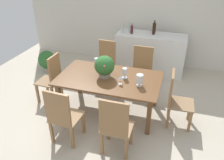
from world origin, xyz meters
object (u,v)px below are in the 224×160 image
(crystal_vase_left, at_px, (125,72))
(wine_bottle_dark, at_px, (154,28))
(chair_far_left, at_px, (106,61))
(wine_bottle_tall, at_px, (154,31))
(chair_foot_end, at_px, (175,97))
(wine_glass, at_px, (120,78))
(chair_far_right, at_px, (142,67))
(potted_plant_floor, at_px, (47,61))
(flower_centerpiece, at_px, (104,66))
(chair_head_end, at_px, (52,77))
(crystal_vase_right, at_px, (140,79))
(wine_bottle_clear, at_px, (132,30))
(chair_near_left, at_px, (62,115))
(wine_bottle_green, at_px, (122,28))
(crystal_vase_center_near, at_px, (97,62))
(wine_bottle_amber, at_px, (130,29))
(dining_table, at_px, (109,82))
(chair_near_right, at_px, (115,125))
(kitchen_counter, at_px, (150,53))

(crystal_vase_left, distance_m, wine_bottle_dark, 2.09)
(chair_far_left, relative_size, wine_bottle_tall, 4.54)
(crystal_vase_left, bearing_deg, chair_far_left, 125.64)
(chair_foot_end, relative_size, wine_glass, 6.59)
(chair_far_right, bearing_deg, potted_plant_floor, 178.70)
(flower_centerpiece, relative_size, wine_bottle_dark, 1.36)
(chair_head_end, relative_size, chair_far_left, 1.00)
(chair_head_end, bearing_deg, crystal_vase_left, 93.63)
(wine_glass, height_order, wine_bottle_dark, wine_bottle_dark)
(wine_bottle_tall, bearing_deg, crystal_vase_left, -96.92)
(crystal_vase_right, relative_size, wine_bottle_clear, 0.86)
(chair_near_left, xyz_separation_m, wine_bottle_green, (0.17, 2.92, 0.55))
(crystal_vase_center_near, distance_m, wine_bottle_tall, 1.85)
(chair_foot_end, bearing_deg, wine_bottle_amber, 31.72)
(dining_table, bearing_deg, crystal_vase_right, -11.25)
(chair_foot_end, bearing_deg, chair_near_left, 120.17)
(chair_near_right, relative_size, crystal_vase_right, 4.91)
(chair_head_end, xyz_separation_m, potted_plant_floor, (-0.84, 1.12, -0.24))
(chair_near_right, relative_size, kitchen_counter, 0.60)
(flower_centerpiece, xyz_separation_m, wine_bottle_tall, (0.59, 1.96, 0.13))
(crystal_vase_center_near, bearing_deg, chair_near_right, -60.05)
(chair_far_right, relative_size, crystal_vase_center_near, 5.33)
(potted_plant_floor, bearing_deg, kitchen_counter, 18.21)
(potted_plant_floor, bearing_deg, flower_centerpiece, -29.59)
(chair_near_left, distance_m, chair_foot_end, 1.94)
(wine_bottle_amber, bearing_deg, chair_far_right, -60.97)
(flower_centerpiece, xyz_separation_m, wine_glass, (0.34, -0.17, -0.10))
(wine_bottle_amber, height_order, potted_plant_floor, wine_bottle_amber)
(kitchen_counter, bearing_deg, crystal_vase_right, -86.70)
(chair_head_end, distance_m, chair_far_left, 1.31)
(wine_glass, xyz_separation_m, wine_bottle_green, (-0.52, 2.05, 0.25))
(dining_table, distance_m, crystal_vase_right, 0.63)
(wine_bottle_amber, bearing_deg, chair_near_right, -80.16)
(crystal_vase_left, relative_size, wine_bottle_dark, 0.65)
(chair_near_left, distance_m, chair_near_right, 0.85)
(crystal_vase_left, distance_m, wine_bottle_amber, 1.94)
(chair_head_end, relative_size, wine_bottle_tall, 4.55)
(chair_near_right, relative_size, crystal_vase_center_near, 5.57)
(chair_foot_end, height_order, crystal_vase_center_near, chair_foot_end)
(chair_near_left, relative_size, wine_glass, 6.61)
(dining_table, xyz_separation_m, chair_far_right, (0.43, 1.03, -0.11))
(crystal_vase_left, xyz_separation_m, wine_bottle_green, (-0.53, 1.81, 0.25))
(chair_head_end, height_order, potted_plant_floor, chair_head_end)
(chair_far_left, bearing_deg, wine_bottle_tall, 48.91)
(chair_foot_end, relative_size, wine_bottle_tall, 4.48)
(crystal_vase_center_near, xyz_separation_m, kitchen_counter, (0.84, 1.59, -0.35))
(wine_bottle_dark, xyz_separation_m, wine_bottle_tall, (0.01, -0.16, -0.03))
(chair_near_right, distance_m, crystal_vase_right, 0.97)
(wine_bottle_dark, height_order, wine_bottle_clear, wine_bottle_dark)
(chair_far_right, relative_size, chair_near_left, 0.97)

